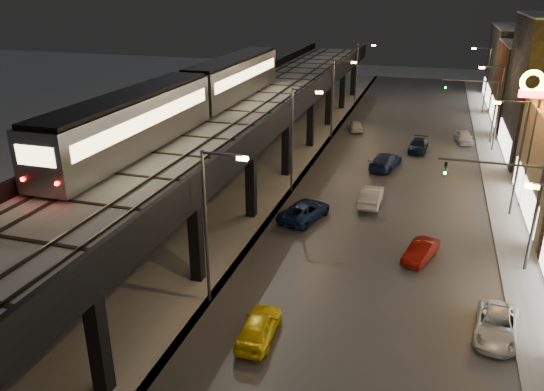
% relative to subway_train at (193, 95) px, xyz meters
% --- Properties ---
extents(road_surface, '(17.00, 120.00, 0.06)m').
position_rel_subway_train_xyz_m(road_surface, '(16.00, 6.37, -8.43)').
color(road_surface, '#46474D').
rests_on(road_surface, ground).
extents(sidewalk_right, '(4.00, 120.00, 0.14)m').
position_rel_subway_train_xyz_m(sidewalk_right, '(26.00, 6.37, -8.39)').
color(sidewalk_right, '#9FA1A8').
rests_on(sidewalk_right, ground).
extents(under_viaduct_pavement, '(11.00, 120.00, 0.06)m').
position_rel_subway_train_xyz_m(under_viaduct_pavement, '(2.50, 6.37, -8.43)').
color(under_viaduct_pavement, '#9FA1A8').
rests_on(under_viaduct_pavement, ground).
extents(elevated_viaduct, '(9.00, 100.00, 6.30)m').
position_rel_subway_train_xyz_m(elevated_viaduct, '(2.50, 3.21, -2.84)').
color(elevated_viaduct, black).
rests_on(elevated_viaduct, ground).
extents(viaduct_trackbed, '(8.40, 100.00, 0.32)m').
position_rel_subway_train_xyz_m(viaduct_trackbed, '(2.49, 3.34, -2.07)').
color(viaduct_trackbed, '#B2B7C1').
rests_on(viaduct_trackbed, elevated_viaduct).
extents(viaduct_parapet_streetside, '(0.30, 100.00, 1.10)m').
position_rel_subway_train_xyz_m(viaduct_parapet_streetside, '(6.85, 3.37, -1.61)').
color(viaduct_parapet_streetside, black).
rests_on(viaduct_parapet_streetside, elevated_viaduct).
extents(viaduct_parapet_far, '(0.30, 100.00, 1.10)m').
position_rel_subway_train_xyz_m(viaduct_parapet_far, '(-1.85, 3.37, -1.61)').
color(viaduct_parapet_far, black).
rests_on(viaduct_parapet_far, elevated_viaduct).
extents(building_f, '(12.20, 16.20, 11.16)m').
position_rel_subway_train_xyz_m(building_f, '(32.49, 47.37, -2.88)').
color(building_f, '#353537').
rests_on(building_f, ground).
extents(streetlight_left_1, '(2.57, 0.28, 9.00)m').
position_rel_subway_train_xyz_m(streetlight_left_1, '(8.07, -15.63, -3.22)').
color(streetlight_left_1, '#38383A').
rests_on(streetlight_left_1, ground).
extents(streetlight_left_2, '(2.57, 0.28, 9.00)m').
position_rel_subway_train_xyz_m(streetlight_left_2, '(8.07, 2.37, -3.22)').
color(streetlight_left_2, '#38383A').
rests_on(streetlight_left_2, ground).
extents(streetlight_right_2, '(2.56, 0.28, 9.00)m').
position_rel_subway_train_xyz_m(streetlight_right_2, '(25.23, 2.37, -3.22)').
color(streetlight_right_2, '#38383A').
rests_on(streetlight_right_2, ground).
extents(streetlight_left_3, '(2.57, 0.28, 9.00)m').
position_rel_subway_train_xyz_m(streetlight_left_3, '(8.07, 20.37, -3.22)').
color(streetlight_left_3, '#38383A').
rests_on(streetlight_left_3, ground).
extents(streetlight_right_3, '(2.56, 0.28, 9.00)m').
position_rel_subway_train_xyz_m(streetlight_right_3, '(25.23, 20.37, -3.22)').
color(streetlight_right_3, '#38383A').
rests_on(streetlight_right_3, ground).
extents(streetlight_left_4, '(2.57, 0.28, 9.00)m').
position_rel_subway_train_xyz_m(streetlight_left_4, '(8.07, 38.37, -3.22)').
color(streetlight_left_4, '#38383A').
rests_on(streetlight_left_4, ground).
extents(streetlight_right_4, '(2.56, 0.28, 9.00)m').
position_rel_subway_train_xyz_m(streetlight_right_4, '(25.23, 38.37, -3.22)').
color(streetlight_right_4, '#38383A').
rests_on(streetlight_right_4, ground).
extents(traffic_light_rig_a, '(6.10, 0.34, 7.00)m').
position_rel_subway_train_xyz_m(traffic_light_rig_a, '(24.34, -6.63, -3.96)').
color(traffic_light_rig_a, '#38383A').
rests_on(traffic_light_rig_a, ground).
extents(traffic_light_rig_b, '(6.10, 0.34, 7.00)m').
position_rel_subway_train_xyz_m(traffic_light_rig_b, '(24.34, 23.37, -3.96)').
color(traffic_light_rig_b, '#38383A').
rests_on(traffic_light_rig_b, ground).
extents(subway_train, '(3.10, 37.24, 3.71)m').
position_rel_subway_train_xyz_m(subway_train, '(0.00, 0.00, 0.00)').
color(subway_train, gray).
rests_on(subway_train, viaduct_trackbed).
extents(car_taxi, '(1.81, 4.20, 1.41)m').
position_rel_subway_train_xyz_m(car_taxi, '(11.60, -18.10, -7.75)').
color(car_taxi, yellow).
rests_on(car_taxi, ground).
extents(car_near_white, '(1.62, 4.56, 1.50)m').
position_rel_subway_train_xyz_m(car_near_white, '(14.83, 1.30, -7.71)').
color(car_near_white, white).
rests_on(car_near_white, ground).
extents(car_mid_silver, '(3.68, 5.58, 1.43)m').
position_rel_subway_train_xyz_m(car_mid_silver, '(10.32, -3.13, -7.75)').
color(car_mid_silver, '#112350').
rests_on(car_mid_silver, ground).
extents(car_mid_dark, '(3.17, 5.52, 1.50)m').
position_rel_subway_train_xyz_m(car_mid_dark, '(15.02, 10.91, -7.71)').
color(car_mid_dark, '#17244C').
rests_on(car_mid_dark, ground).
extents(car_far_white, '(2.60, 4.07, 1.29)m').
position_rel_subway_train_xyz_m(car_far_white, '(10.06, 24.17, -7.81)').
color(car_far_white, silver).
rests_on(car_far_white, ground).
extents(car_onc_silver, '(2.44, 3.94, 1.23)m').
position_rel_subway_train_xyz_m(car_onc_silver, '(19.11, -7.14, -7.85)').
color(car_onc_silver, maroon).
rests_on(car_onc_silver, ground).
extents(car_onc_dark, '(2.61, 4.65, 1.23)m').
position_rel_subway_train_xyz_m(car_onc_dark, '(23.15, -14.37, -7.85)').
color(car_onc_dark, silver).
rests_on(car_onc_dark, ground).
extents(car_onc_white, '(2.08, 4.56, 1.29)m').
position_rel_subway_train_xyz_m(car_onc_white, '(17.85, 17.62, -7.81)').
color(car_onc_white, black).
rests_on(car_onc_white, ground).
extents(car_onc_red, '(2.27, 4.21, 1.36)m').
position_rel_subway_train_xyz_m(car_onc_red, '(22.65, 22.58, -7.78)').
color(car_onc_red, silver).
rests_on(car_onc_red, ground).
extents(sign_mcdonalds, '(3.25, 0.48, 10.96)m').
position_rel_subway_train_xyz_m(sign_mcdonalds, '(26.50, 4.46, 0.59)').
color(sign_mcdonalds, '#38383A').
rests_on(sign_mcdonalds, ground).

